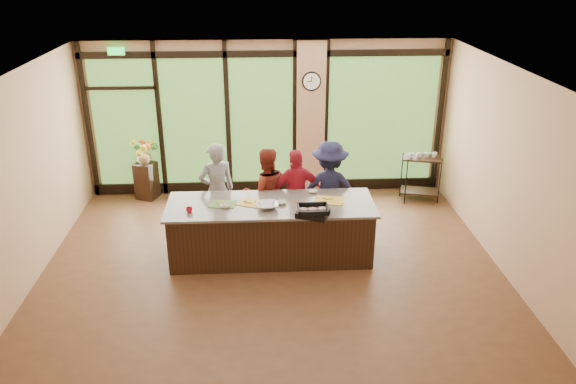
{
  "coord_description": "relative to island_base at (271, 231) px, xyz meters",
  "views": [
    {
      "loc": [
        -0.16,
        -7.55,
        4.51
      ],
      "look_at": [
        0.27,
        0.4,
        1.07
      ],
      "focal_mm": 35.0,
      "sensor_mm": 36.0,
      "label": 1
    }
  ],
  "objects": [
    {
      "name": "back_wall",
      "position": [
        0.0,
        2.7,
        1.06
      ],
      "size": [
        7.0,
        0.0,
        7.0
      ],
      "primitive_type": "plane",
      "rotation": [
        1.57,
        0.0,
        0.0
      ],
      "color": "tan",
      "rests_on": "floor"
    },
    {
      "name": "mixing_bowl",
      "position": [
        -0.05,
        -0.16,
        0.52
      ],
      "size": [
        0.37,
        0.37,
        0.08
      ],
      "primitive_type": "imported",
      "rotation": [
        0.0,
        0.0,
        0.17
      ],
      "color": "silver",
      "rests_on": "countertop"
    },
    {
      "name": "countertop",
      "position": [
        0.0,
        0.0,
        0.46
      ],
      "size": [
        3.2,
        1.1,
        0.04
      ],
      "primitive_type": "cube",
      "color": "slate",
      "rests_on": "island_base"
    },
    {
      "name": "prep_bowl_near",
      "position": [
        -0.7,
        -0.1,
        0.51
      ],
      "size": [
        0.21,
        0.21,
        0.05
      ],
      "primitive_type": "imported",
      "rotation": [
        0.0,
        0.0,
        0.32
      ],
      "color": "white",
      "rests_on": "countertop"
    },
    {
      "name": "prep_bowl_far",
      "position": [
        0.69,
        0.4,
        0.5
      ],
      "size": [
        0.17,
        0.17,
        0.04
      ],
      "primitive_type": "imported",
      "rotation": [
        0.0,
        0.0,
        -0.17
      ],
      "color": "white",
      "rests_on": "countertop"
    },
    {
      "name": "window_wall",
      "position": [
        0.16,
        2.65,
        0.95
      ],
      "size": [
        6.9,
        0.12,
        3.0
      ],
      "color": "tan",
      "rests_on": "floor"
    },
    {
      "name": "cook_midright",
      "position": [
        0.45,
        0.68,
        0.33
      ],
      "size": [
        0.96,
        0.54,
        1.55
      ],
      "primitive_type": "imported",
      "rotation": [
        0.0,
        0.0,
        3.33
      ],
      "color": "#AB1A2C",
      "rests_on": "floor"
    },
    {
      "name": "floor",
      "position": [
        0.0,
        -0.3,
        -0.44
      ],
      "size": [
        7.0,
        7.0,
        0.0
      ],
      "primitive_type": "plane",
      "color": "#55341E",
      "rests_on": "ground"
    },
    {
      "name": "cutting_board_right",
      "position": [
        0.92,
        0.06,
        0.49
      ],
      "size": [
        0.5,
        0.42,
        0.01
      ],
      "primitive_type": "cube",
      "rotation": [
        0.0,
        0.0,
        -0.23
      ],
      "color": "gold",
      "rests_on": "countertop"
    },
    {
      "name": "prep_bowl_mid",
      "position": [
        0.17,
        -0.02,
        0.5
      ],
      "size": [
        0.16,
        0.16,
        0.05
      ],
      "primitive_type": "imported",
      "rotation": [
        0.0,
        0.0,
        -0.11
      ],
      "color": "white",
      "rests_on": "countertop"
    },
    {
      "name": "roasting_pan",
      "position": [
        0.61,
        -0.46,
        0.52
      ],
      "size": [
        0.54,
        0.49,
        0.08
      ],
      "primitive_type": "cube",
      "rotation": [
        0.0,
        0.0,
        -0.4
      ],
      "color": "black",
      "rests_on": "countertop"
    },
    {
      "name": "cook_right",
      "position": [
        1.0,
        0.77,
        0.38
      ],
      "size": [
        1.11,
        0.7,
        1.65
      ],
      "primitive_type": "imported",
      "rotation": [
        0.0,
        0.0,
        3.06
      ],
      "color": "#191A38",
      "rests_on": "floor"
    },
    {
      "name": "cook_midleft",
      "position": [
        -0.06,
        0.75,
        0.34
      ],
      "size": [
        0.86,
        0.73,
        1.56
      ],
      "primitive_type": "imported",
      "rotation": [
        0.0,
        0.0,
        3.35
      ],
      "color": "maroon",
      "rests_on": "floor"
    },
    {
      "name": "wall_clock",
      "position": [
        0.85,
        2.57,
        1.81
      ],
      "size": [
        0.36,
        0.04,
        0.36
      ],
      "color": "black",
      "rests_on": "window_wall"
    },
    {
      "name": "right_wall",
      "position": [
        3.5,
        -0.3,
        1.06
      ],
      "size": [
        0.0,
        6.0,
        6.0
      ],
      "primitive_type": "plane",
      "rotation": [
        1.57,
        0.0,
        -1.57
      ],
      "color": "tan",
      "rests_on": "floor"
    },
    {
      "name": "cook_left",
      "position": [
        -0.87,
        0.76,
        0.39
      ],
      "size": [
        0.71,
        0.59,
        1.66
      ],
      "primitive_type": "imported",
      "rotation": [
        0.0,
        0.0,
        3.51
      ],
      "color": "slate",
      "rests_on": "floor"
    },
    {
      "name": "flower_stand",
      "position": [
        -2.37,
        2.45,
        -0.08
      ],
      "size": [
        0.47,
        0.47,
        0.72
      ],
      "primitive_type": "cube",
      "rotation": [
        0.0,
        0.0,
        -0.38
      ],
      "color": "black",
      "rests_on": "floor"
    },
    {
      "name": "cutting_board_left",
      "position": [
        -0.73,
        0.01,
        0.49
      ],
      "size": [
        0.42,
        0.34,
        0.01
      ],
      "primitive_type": "cube",
      "rotation": [
        0.0,
        0.0,
        -0.15
      ],
      "color": "#48822F",
      "rests_on": "countertop"
    },
    {
      "name": "flower_vase",
      "position": [
        -2.37,
        2.45,
        0.43
      ],
      "size": [
        0.38,
        0.38,
        0.3
      ],
      "primitive_type": "imported",
      "rotation": [
        0.0,
        0.0,
        0.41
      ],
      "color": "#92794F",
      "rests_on": "flower_stand"
    },
    {
      "name": "bar_cart",
      "position": [
        2.95,
        2.06,
        0.14
      ],
      "size": [
        0.79,
        0.57,
        0.97
      ],
      "rotation": [
        0.0,
        0.0,
        -0.24
      ],
      "color": "black",
      "rests_on": "floor"
    },
    {
      "name": "island_base",
      "position": [
        0.0,
        0.0,
        0.0
      ],
      "size": [
        3.1,
        1.0,
        0.88
      ],
      "primitive_type": "cube",
      "color": "black",
      "rests_on": "floor"
    },
    {
      "name": "cutting_board_center",
      "position": [
        -0.31,
        0.03,
        0.49
      ],
      "size": [
        0.47,
        0.42,
        0.01
      ],
      "primitive_type": "cube",
      "rotation": [
        0.0,
        0.0,
        -0.41
      ],
      "color": "gold",
      "rests_on": "countertop"
    },
    {
      "name": "ceiling",
      "position": [
        0.0,
        -0.3,
        2.56
      ],
      "size": [
        7.0,
        7.0,
        0.0
      ],
      "primitive_type": "plane",
      "rotation": [
        3.14,
        0.0,
        0.0
      ],
      "color": "white",
      "rests_on": "back_wall"
    },
    {
      "name": "left_wall",
      "position": [
        -3.5,
        -0.3,
        1.06
      ],
      "size": [
        0.0,
        6.0,
        6.0
      ],
      "primitive_type": "plane",
      "rotation": [
        1.57,
        0.0,
        1.57
      ],
      "color": "tan",
      "rests_on": "floor"
    },
    {
      "name": "red_ramekin",
      "position": [
        -1.22,
        -0.24,
        0.52
      ],
      "size": [
        0.12,
        0.12,
        0.08
      ],
      "primitive_type": "imported",
      "rotation": [
        0.0,
        0.0,
        -0.29
      ],
      "color": "maroon",
      "rests_on": "countertop"
    }
  ]
}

